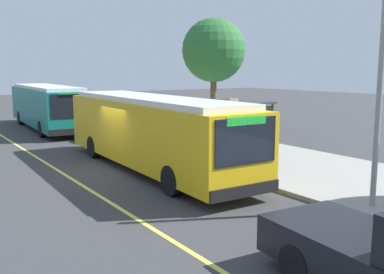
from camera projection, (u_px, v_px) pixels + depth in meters
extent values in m
plane|color=#38383A|center=(120.00, 169.00, 17.70)|extent=(120.00, 120.00, 0.00)
cube|color=gray|center=(234.00, 152.00, 21.01)|extent=(44.00, 6.40, 0.15)
cube|color=#E0D64C|center=(67.00, 176.00, 16.48)|extent=(36.00, 0.14, 0.01)
cube|color=gold|center=(151.00, 132.00, 17.35)|extent=(11.96, 2.92, 2.40)
cube|color=silver|center=(150.00, 99.00, 17.15)|extent=(11.01, 2.63, 0.20)
cube|color=black|center=(246.00, 141.00, 12.30)|extent=(0.11, 2.17, 1.34)
cube|color=black|center=(179.00, 122.00, 17.99)|extent=(10.46, 0.37, 1.06)
cube|color=black|center=(179.00, 152.00, 18.18)|extent=(11.29, 0.38, 0.28)
cube|color=#26D83F|center=(247.00, 121.00, 12.21)|extent=(0.07, 1.40, 0.24)
cube|color=black|center=(246.00, 191.00, 12.51)|extent=(0.16, 2.50, 0.36)
cylinder|color=black|center=(230.00, 172.00, 15.04)|extent=(1.01, 0.31, 1.00)
cylinder|color=black|center=(172.00, 181.00, 13.82)|extent=(1.01, 0.31, 1.00)
cylinder|color=black|center=(139.00, 142.00, 21.10)|extent=(1.01, 0.31, 1.00)
cylinder|color=black|center=(93.00, 147.00, 19.88)|extent=(1.01, 0.31, 1.00)
cube|color=#146B66|center=(47.00, 106.00, 29.48)|extent=(12.03, 3.22, 2.40)
cube|color=silver|center=(46.00, 87.00, 29.28)|extent=(11.06, 2.91, 0.20)
cube|color=black|center=(70.00, 106.00, 24.35)|extent=(0.16, 2.17, 1.34)
cube|color=black|center=(66.00, 101.00, 30.09)|extent=(10.46, 0.63, 1.06)
cube|color=silver|center=(66.00, 120.00, 30.29)|extent=(11.29, 0.67, 0.28)
cube|color=#26D83F|center=(70.00, 96.00, 24.26)|extent=(0.11, 1.40, 0.24)
cube|color=black|center=(72.00, 132.00, 24.56)|extent=(0.22, 2.50, 0.36)
cylinder|color=black|center=(80.00, 126.00, 27.10)|extent=(1.01, 0.34, 1.00)
cylinder|color=black|center=(42.00, 129.00, 25.93)|extent=(1.01, 0.34, 1.00)
cylinder|color=black|center=(52.00, 116.00, 33.26)|extent=(1.01, 0.34, 1.00)
cylinder|color=black|center=(20.00, 118.00, 32.09)|extent=(1.01, 0.34, 1.00)
cylinder|color=black|center=(362.00, 245.00, 9.00)|extent=(0.78, 0.30, 0.76)
cylinder|color=black|center=(297.00, 264.00, 8.13)|extent=(0.78, 0.30, 0.76)
cylinder|color=#333338|center=(272.00, 131.00, 19.01)|extent=(0.10, 0.10, 2.40)
cylinder|color=#333338|center=(249.00, 133.00, 18.29)|extent=(0.10, 0.10, 2.40)
cylinder|color=#333338|center=(234.00, 125.00, 21.14)|extent=(0.10, 0.10, 2.40)
cylinder|color=#333338|center=(213.00, 127.00, 20.42)|extent=(0.10, 0.10, 2.40)
cube|color=#333338|center=(242.00, 101.00, 19.53)|extent=(2.90, 1.60, 0.08)
cube|color=#4C606B|center=(252.00, 128.00, 20.07)|extent=(2.47, 0.04, 2.16)
cube|color=navy|center=(223.00, 127.00, 20.79)|extent=(0.06, 1.11, 1.82)
cube|color=brown|center=(244.00, 144.00, 19.95)|extent=(1.60, 0.44, 0.06)
cube|color=brown|center=(248.00, 138.00, 20.04)|extent=(1.60, 0.05, 0.44)
cube|color=#333338|center=(234.00, 147.00, 20.57)|extent=(0.08, 0.40, 0.45)
cube|color=#333338|center=(255.00, 152.00, 19.39)|extent=(0.08, 0.40, 0.45)
cylinder|color=#333338|center=(234.00, 134.00, 16.70)|extent=(0.07, 0.07, 2.80)
cube|color=white|center=(234.00, 105.00, 16.52)|extent=(0.44, 0.03, 0.56)
cube|color=red|center=(233.00, 105.00, 16.52)|extent=(0.40, 0.01, 0.16)
cylinder|color=#282D47|center=(195.00, 145.00, 19.91)|extent=(0.14, 0.14, 0.85)
cylinder|color=#282D47|center=(191.00, 146.00, 19.81)|extent=(0.14, 0.14, 0.85)
cube|color=#338C4C|center=(193.00, 129.00, 19.75)|extent=(0.24, 0.40, 0.62)
sphere|color=tan|center=(193.00, 120.00, 19.69)|extent=(0.22, 0.22, 0.22)
cylinder|color=brown|center=(213.00, 105.00, 25.45)|extent=(0.36, 0.36, 3.59)
sphere|color=#28662D|center=(214.00, 50.00, 24.96)|extent=(3.66, 3.66, 3.66)
cylinder|color=gray|center=(379.00, 93.00, 11.96)|extent=(0.16, 0.16, 6.40)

